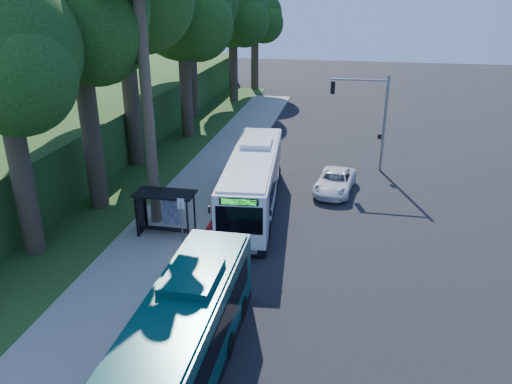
% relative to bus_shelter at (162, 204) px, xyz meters
% --- Properties ---
extents(ground, '(140.00, 140.00, 0.00)m').
position_rel_bus_shelter_xyz_m(ground, '(7.26, 2.86, -1.81)').
color(ground, black).
rests_on(ground, ground).
extents(sidewalk, '(4.50, 70.00, 0.12)m').
position_rel_bus_shelter_xyz_m(sidewalk, '(-0.04, 2.86, -1.75)').
color(sidewalk, gray).
rests_on(sidewalk, ground).
extents(red_curb, '(0.25, 30.00, 0.13)m').
position_rel_bus_shelter_xyz_m(red_curb, '(2.26, -1.14, -1.74)').
color(red_curb, maroon).
rests_on(red_curb, ground).
extents(grass_verge, '(8.00, 70.00, 0.06)m').
position_rel_bus_shelter_xyz_m(grass_verge, '(-5.74, 7.86, -1.78)').
color(grass_verge, '#234719').
rests_on(grass_verge, ground).
extents(bus_shelter, '(3.20, 1.51, 2.55)m').
position_rel_bus_shelter_xyz_m(bus_shelter, '(0.00, 0.00, 0.00)').
color(bus_shelter, black).
rests_on(bus_shelter, ground).
extents(stop_sign_pole, '(0.35, 0.06, 3.17)m').
position_rel_bus_shelter_xyz_m(stop_sign_pole, '(1.86, -2.14, 0.28)').
color(stop_sign_pole, gray).
rests_on(stop_sign_pole, ground).
extents(traffic_signal_pole, '(4.10, 0.30, 7.00)m').
position_rel_bus_shelter_xyz_m(traffic_signal_pole, '(11.04, 12.86, 2.62)').
color(traffic_signal_pole, gray).
rests_on(traffic_signal_pole, ground).
extents(hillside_backdrop, '(24.00, 60.00, 8.80)m').
position_rel_bus_shelter_xyz_m(hillside_backdrop, '(-19.04, 17.96, 0.63)').
color(hillside_backdrop, '#234719').
rests_on(hillside_backdrop, ground).
extents(tree_0, '(8.40, 8.00, 15.70)m').
position_rel_bus_shelter_xyz_m(tree_0, '(-5.14, 2.84, 9.40)').
color(tree_0, '#382B1E').
rests_on(tree_0, ground).
extents(tree_2, '(8.82, 8.40, 15.12)m').
position_rel_bus_shelter_xyz_m(tree_2, '(-4.64, 18.84, 8.67)').
color(tree_2, '#382B1E').
rests_on(tree_2, ground).
extents(tree_4, '(8.40, 8.00, 14.14)m').
position_rel_bus_shelter_xyz_m(tree_4, '(-4.14, 34.84, 7.92)').
color(tree_4, '#382B1E').
rests_on(tree_4, ground).
extents(tree_5, '(7.35, 7.00, 12.86)m').
position_rel_bus_shelter_xyz_m(tree_5, '(-3.16, 42.84, 7.16)').
color(tree_5, '#382B1E').
rests_on(tree_5, ground).
extents(tree_6, '(7.56, 7.20, 13.74)m').
position_rel_bus_shelter_xyz_m(tree_6, '(-5.65, -3.16, 7.90)').
color(tree_6, '#382B1E').
rests_on(tree_6, ground).
extents(white_bus, '(3.74, 12.74, 3.74)m').
position_rel_bus_shelter_xyz_m(white_bus, '(4.11, 4.59, 0.02)').
color(white_bus, white).
rests_on(white_bus, ground).
extents(teal_bus, '(2.57, 11.87, 3.54)m').
position_rel_bus_shelter_xyz_m(teal_bus, '(4.66, -10.90, -0.08)').
color(teal_bus, '#0B3C38').
rests_on(teal_bus, ground).
extents(pickup, '(2.91, 5.19, 1.37)m').
position_rel_bus_shelter_xyz_m(pickup, '(8.93, 8.08, -1.12)').
color(pickup, white).
rests_on(pickup, ground).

